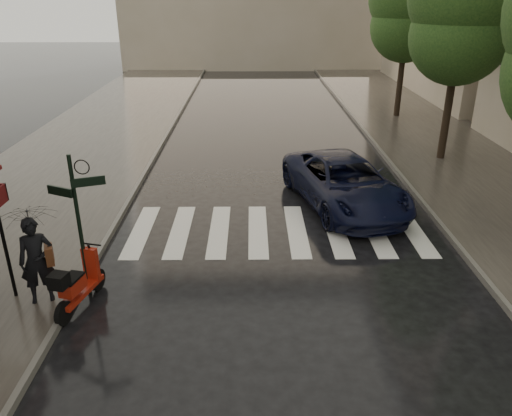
{
  "coord_description": "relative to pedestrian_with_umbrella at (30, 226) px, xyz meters",
  "views": [
    {
      "loc": [
        2.27,
        -6.11,
        5.96
      ],
      "look_at": [
        2.38,
        4.32,
        1.4
      ],
      "focal_mm": 35.0,
      "sensor_mm": 36.0,
      "label": 1
    }
  ],
  "objects": [
    {
      "name": "ground",
      "position": [
        2.0,
        -2.59,
        -1.81
      ],
      "size": [
        120.0,
        120.0,
        0.0
      ],
      "primitive_type": "plane",
      "color": "black",
      "rests_on": "ground"
    },
    {
      "name": "sidewalk_near",
      "position": [
        -2.5,
        9.41,
        -1.75
      ],
      "size": [
        6.0,
        60.0,
        0.12
      ],
      "primitive_type": "cube",
      "color": "#38332D",
      "rests_on": "ground"
    },
    {
      "name": "sidewalk_far",
      "position": [
        12.25,
        9.41,
        -1.75
      ],
      "size": [
        5.5,
        60.0,
        0.12
      ],
      "primitive_type": "cube",
      "color": "#38332D",
      "rests_on": "ground"
    },
    {
      "name": "curb_near",
      "position": [
        0.55,
        9.41,
        -1.73
      ],
      "size": [
        0.12,
        60.0,
        0.16
      ],
      "primitive_type": "cube",
      "color": "#595651",
      "rests_on": "ground"
    },
    {
      "name": "curb_far",
      "position": [
        9.45,
        9.41,
        -1.73
      ],
      "size": [
        0.12,
        60.0,
        0.16
      ],
      "primitive_type": "cube",
      "color": "#595651",
      "rests_on": "ground"
    },
    {
      "name": "crosswalk",
      "position": [
        4.97,
        3.41,
        -1.8
      ],
      "size": [
        7.85,
        3.2,
        0.01
      ],
      "color": "silver",
      "rests_on": "ground"
    },
    {
      "name": "signpost",
      "position": [
        0.8,
        0.41,
        0.03
      ],
      "size": [
        1.17,
        0.29,
        3.1
      ],
      "color": "black",
      "rests_on": "ground"
    },
    {
      "name": "tree_mid",
      "position": [
        11.5,
        9.41,
        3.79
      ],
      "size": [
        3.8,
        3.8,
        8.34
      ],
      "color": "black",
      "rests_on": "sidewalk_far"
    },
    {
      "name": "tree_far",
      "position": [
        11.7,
        16.41,
        3.65
      ],
      "size": [
        3.8,
        3.8,
        8.16
      ],
      "color": "black",
      "rests_on": "sidewalk_far"
    },
    {
      "name": "pedestrian_with_umbrella",
      "position": [
        0.0,
        0.0,
        0.0
      ],
      "size": [
        1.4,
        1.42,
        2.54
      ],
      "rotation": [
        0.0,
        0.0,
        0.37
      ],
      "color": "black",
      "rests_on": "sidewalk_near"
    },
    {
      "name": "scooter",
      "position": [
        0.78,
        -0.11,
        -1.27
      ],
      "size": [
        0.71,
        1.72,
        1.15
      ],
      "rotation": [
        0.0,
        0.0,
        -0.25
      ],
      "color": "black",
      "rests_on": "ground"
    },
    {
      "name": "parked_car",
      "position": [
        7.04,
        5.12,
        -1.07
      ],
      "size": [
        3.66,
        5.7,
        1.46
      ],
      "primitive_type": "imported",
      "rotation": [
        0.0,
        0.0,
        0.25
      ],
      "color": "black",
      "rests_on": "ground"
    }
  ]
}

